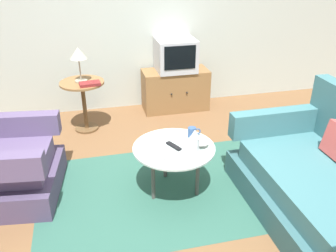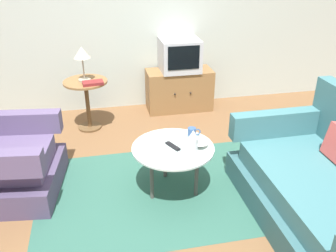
{
  "view_description": "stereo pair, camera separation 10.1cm",
  "coord_description": "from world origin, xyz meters",
  "px_view_note": "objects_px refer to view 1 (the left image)",
  "views": [
    {
      "loc": [
        -0.58,
        -2.6,
        2.11
      ],
      "look_at": [
        0.14,
        0.39,
        0.55
      ],
      "focal_mm": 39.05,
      "sensor_mm": 36.0,
      "label": 1
    },
    {
      "loc": [
        -0.49,
        -2.63,
        2.11
      ],
      "look_at": [
        0.14,
        0.39,
        0.55
      ],
      "focal_mm": 39.05,
      "sensor_mm": 36.0,
      "label": 2
    }
  ],
  "objects_px": {
    "tv_stand": "(175,90)",
    "book": "(90,84)",
    "side_table": "(83,95)",
    "bowl": "(200,144)",
    "couch": "(333,189)",
    "coffee_table": "(174,151)",
    "tv_remote_dark": "(174,146)",
    "table_lamp": "(78,56)",
    "tv_remote_silver": "(155,158)",
    "mug": "(192,132)",
    "vase": "(194,144)",
    "television": "(175,55)"
  },
  "relations": [
    {
      "from": "tv_stand",
      "to": "tv_remote_dark",
      "type": "relative_size",
      "value": 5.11
    },
    {
      "from": "tv_stand",
      "to": "book",
      "type": "height_order",
      "value": "book"
    },
    {
      "from": "side_table",
      "to": "vase",
      "type": "height_order",
      "value": "vase"
    },
    {
      "from": "tv_remote_dark",
      "to": "book",
      "type": "bearing_deg",
      "value": -179.4
    },
    {
      "from": "television",
      "to": "tv_remote_dark",
      "type": "xyz_separation_m",
      "value": [
        -0.49,
        -1.84,
        -0.3
      ]
    },
    {
      "from": "bowl",
      "to": "couch",
      "type": "bearing_deg",
      "value": -35.59
    },
    {
      "from": "table_lamp",
      "to": "tv_remote_silver",
      "type": "xyz_separation_m",
      "value": [
        0.55,
        -1.64,
        -0.47
      ]
    },
    {
      "from": "coffee_table",
      "to": "bowl",
      "type": "bearing_deg",
      "value": -10.17
    },
    {
      "from": "tv_stand",
      "to": "book",
      "type": "bearing_deg",
      "value": -156.5
    },
    {
      "from": "coffee_table",
      "to": "mug",
      "type": "distance_m",
      "value": 0.28
    },
    {
      "from": "tv_stand",
      "to": "tv_remote_dark",
      "type": "distance_m",
      "value": 1.91
    },
    {
      "from": "couch",
      "to": "side_table",
      "type": "xyz_separation_m",
      "value": [
        -1.91,
        2.18,
        0.15
      ]
    },
    {
      "from": "book",
      "to": "couch",
      "type": "bearing_deg",
      "value": -54.17
    },
    {
      "from": "couch",
      "to": "bowl",
      "type": "relative_size",
      "value": 11.67
    },
    {
      "from": "coffee_table",
      "to": "side_table",
      "type": "distance_m",
      "value": 1.65
    },
    {
      "from": "book",
      "to": "table_lamp",
      "type": "bearing_deg",
      "value": 116.96
    },
    {
      "from": "tv_stand",
      "to": "vase",
      "type": "relative_size",
      "value": 3.42
    },
    {
      "from": "couch",
      "to": "book",
      "type": "distance_m",
      "value": 2.75
    },
    {
      "from": "television",
      "to": "couch",
      "type": "bearing_deg",
      "value": -75.2
    },
    {
      "from": "tv_stand",
      "to": "book",
      "type": "xyz_separation_m",
      "value": [
        -1.15,
        -0.5,
        0.36
      ]
    },
    {
      "from": "side_table",
      "to": "tv_remote_dark",
      "type": "relative_size",
      "value": 3.6
    },
    {
      "from": "tv_stand",
      "to": "tv_remote_dark",
      "type": "bearing_deg",
      "value": -104.98
    },
    {
      "from": "table_lamp",
      "to": "tv_remote_silver",
      "type": "height_order",
      "value": "table_lamp"
    },
    {
      "from": "side_table",
      "to": "tv_stand",
      "type": "relative_size",
      "value": 0.71
    },
    {
      "from": "television",
      "to": "tv_remote_silver",
      "type": "height_order",
      "value": "television"
    },
    {
      "from": "book",
      "to": "side_table",
      "type": "bearing_deg",
      "value": 116.45
    },
    {
      "from": "couch",
      "to": "table_lamp",
      "type": "xyz_separation_m",
      "value": [
        -1.92,
        2.18,
        0.64
      ]
    },
    {
      "from": "tv_stand",
      "to": "vase",
      "type": "bearing_deg",
      "value": -100.1
    },
    {
      "from": "table_lamp",
      "to": "book",
      "type": "bearing_deg",
      "value": -57.01
    },
    {
      "from": "coffee_table",
      "to": "tv_stand",
      "type": "height_order",
      "value": "tv_stand"
    },
    {
      "from": "coffee_table",
      "to": "tv_remote_dark",
      "type": "bearing_deg",
      "value": -6.85
    },
    {
      "from": "table_lamp",
      "to": "book",
      "type": "xyz_separation_m",
      "value": [
        0.09,
        -0.15,
        -0.3
      ]
    },
    {
      "from": "couch",
      "to": "coffee_table",
      "type": "xyz_separation_m",
      "value": [
        -1.16,
        0.7,
        0.12
      ]
    },
    {
      "from": "vase",
      "to": "tv_remote_dark",
      "type": "relative_size",
      "value": 1.49
    },
    {
      "from": "couch",
      "to": "table_lamp",
      "type": "bearing_deg",
      "value": 41.13
    },
    {
      "from": "couch",
      "to": "bowl",
      "type": "height_order",
      "value": "couch"
    },
    {
      "from": "coffee_table",
      "to": "book",
      "type": "height_order",
      "value": "book"
    },
    {
      "from": "couch",
      "to": "tv_remote_dark",
      "type": "xyz_separation_m",
      "value": [
        -1.16,
        0.7,
        0.17
      ]
    },
    {
      "from": "mug",
      "to": "tv_remote_dark",
      "type": "height_order",
      "value": "mug"
    },
    {
      "from": "coffee_table",
      "to": "side_table",
      "type": "relative_size",
      "value": 1.19
    },
    {
      "from": "vase",
      "to": "book",
      "type": "xyz_separation_m",
      "value": [
        -0.79,
        1.53,
        0.06
      ]
    },
    {
      "from": "couch",
      "to": "book",
      "type": "xyz_separation_m",
      "value": [
        -1.82,
        2.04,
        0.34
      ]
    },
    {
      "from": "table_lamp",
      "to": "mug",
      "type": "height_order",
      "value": "table_lamp"
    },
    {
      "from": "tv_stand",
      "to": "tv_remote_silver",
      "type": "bearing_deg",
      "value": -109.2
    },
    {
      "from": "couch",
      "to": "mug",
      "type": "height_order",
      "value": "couch"
    },
    {
      "from": "couch",
      "to": "tv_stand",
      "type": "distance_m",
      "value": 2.62
    },
    {
      "from": "coffee_table",
      "to": "side_table",
      "type": "bearing_deg",
      "value": 117.01
    },
    {
      "from": "couch",
      "to": "book",
      "type": "bearing_deg",
      "value": 41.66
    },
    {
      "from": "side_table",
      "to": "bowl",
      "type": "height_order",
      "value": "side_table"
    },
    {
      "from": "tv_stand",
      "to": "bowl",
      "type": "height_order",
      "value": "tv_stand"
    }
  ]
}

